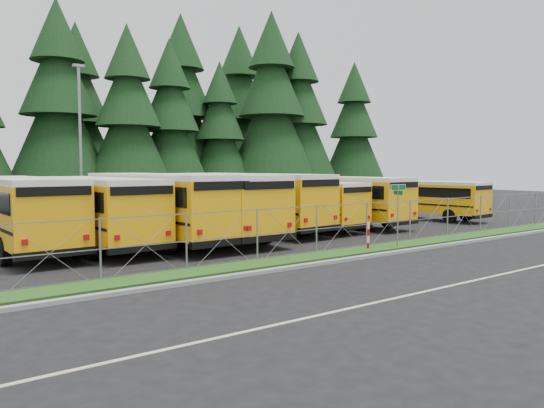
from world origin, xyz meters
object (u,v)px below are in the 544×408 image
at_px(bus_3, 202,206).
at_px(bus_6, 334,201).
at_px(bus_east, 420,200).
at_px(street_sign, 398,202).
at_px(bus_4, 246,202).
at_px(bus_5, 293,205).
at_px(bus_2, 155,208).
at_px(bus_1, 90,212).
at_px(light_standard, 80,137).
at_px(striped_bollard, 368,236).
at_px(bus_0, 17,214).

height_order(bus_3, bus_6, bus_3).
xyz_separation_m(bus_east, street_sign, (-11.63, -7.81, 0.73)).
relative_size(bus_4, bus_5, 1.17).
bearing_deg(bus_2, bus_1, 168.05).
xyz_separation_m(bus_1, light_standard, (3.11, 11.35, 3.95)).
distance_m(bus_east, striped_bollard, 14.92).
bearing_deg(bus_2, bus_3, -3.77).
height_order(bus_4, bus_6, bus_4).
height_order(bus_3, bus_5, bus_3).
distance_m(bus_4, striped_bollard, 8.76).
relative_size(bus_6, street_sign, 4.04).
bearing_deg(bus_3, bus_2, 178.62).
relative_size(bus_4, light_standard, 1.20).
bearing_deg(bus_5, street_sign, -101.87).
height_order(bus_2, bus_4, bus_2).
relative_size(striped_bollard, light_standard, 0.12).
bearing_deg(bus_3, bus_4, 18.72).
bearing_deg(bus_6, bus_0, 176.09).
height_order(bus_3, street_sign, bus_3).
bearing_deg(bus_3, street_sign, -56.79).
distance_m(bus_east, light_standard, 23.06).
distance_m(bus_3, bus_6, 9.60).
bearing_deg(bus_5, bus_4, 166.07).
xyz_separation_m(bus_5, street_sign, (-1.12, -8.68, 0.66)).
bearing_deg(bus_6, bus_east, -7.91).
height_order(bus_3, light_standard, light_standard).
xyz_separation_m(bus_0, street_sign, (13.52, -9.18, 0.47)).
height_order(bus_2, bus_6, bus_2).
height_order(bus_east, street_sign, street_sign).
bearing_deg(bus_6, striped_bollard, -126.94).
bearing_deg(light_standard, striped_bollard, -72.23).
xyz_separation_m(bus_2, light_standard, (0.21, 11.83, 3.88)).
distance_m(bus_5, light_standard, 14.76).
bearing_deg(bus_0, bus_4, -1.52).
xyz_separation_m(bus_0, bus_1, (2.85, -0.65, -0.02)).
height_order(bus_0, bus_2, bus_2).
xyz_separation_m(bus_2, street_sign, (7.77, -8.04, 0.41)).
distance_m(bus_1, striped_bollard, 12.36).
relative_size(bus_1, light_standard, 1.16).
relative_size(bus_0, street_sign, 4.24).
height_order(bus_4, bus_east, bus_4).
distance_m(street_sign, striped_bollard, 2.02).
bearing_deg(bus_5, bus_2, 179.57).
bearing_deg(bus_3, bus_6, 3.28).
distance_m(bus_0, light_standard, 12.86).
xyz_separation_m(bus_5, bus_6, (3.20, -0.11, 0.12)).
bearing_deg(bus_1, bus_2, -11.49).
relative_size(bus_3, street_sign, 4.36).
bearing_deg(light_standard, bus_6, -43.58).
height_order(bus_east, striped_bollard, bus_east).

